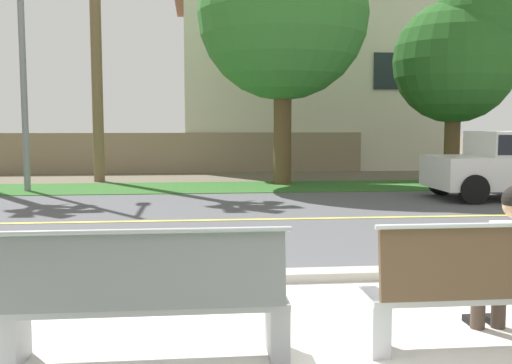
% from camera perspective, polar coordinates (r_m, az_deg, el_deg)
% --- Properties ---
extents(ground_plane, '(140.00, 140.00, 0.00)m').
position_cam_1_polar(ground_plane, '(12.09, -1.19, -2.53)').
color(ground_plane, '#665B4C').
extents(sidewalk_pavement, '(44.00, 3.60, 0.01)m').
position_cam_1_polar(sidewalk_pavement, '(4.75, 6.43, -15.51)').
color(sidewalk_pavement, beige).
rests_on(sidewalk_pavement, ground_plane).
extents(curb_edge, '(44.00, 0.30, 0.11)m').
position_cam_1_polar(curb_edge, '(6.56, 2.80, -9.03)').
color(curb_edge, '#ADA89E').
rests_on(curb_edge, ground_plane).
extents(street_asphalt, '(52.00, 8.00, 0.01)m').
position_cam_1_polar(street_asphalt, '(10.61, -0.54, -3.65)').
color(street_asphalt, '#515156').
rests_on(street_asphalt, ground_plane).
extents(road_centre_line, '(48.00, 0.14, 0.01)m').
position_cam_1_polar(road_centre_line, '(10.61, -0.54, -3.62)').
color(road_centre_line, '#E0CC4C').
rests_on(road_centre_line, ground_plane).
extents(far_verge_grass, '(48.00, 2.80, 0.02)m').
position_cam_1_polar(far_verge_grass, '(16.02, -2.32, -0.49)').
color(far_verge_grass, '#2D6026').
rests_on(far_verge_grass, ground_plane).
extents(bench_left, '(2.02, 0.48, 1.01)m').
position_cam_1_polar(bench_left, '(4.35, -10.45, -11.18)').
color(bench_left, '#9EA0A8').
rests_on(bench_left, ground_plane).
extents(bench_right, '(2.02, 0.48, 1.01)m').
position_cam_1_polar(bench_right, '(4.89, 22.35, -9.63)').
color(bench_right, silver).
rests_on(bench_right, ground_plane).
extents(seated_person_white, '(0.52, 0.68, 1.25)m').
position_cam_1_polar(seated_person_white, '(5.06, 23.06, -6.69)').
color(seated_person_white, '#47382D').
rests_on(seated_person_white, ground_plane).
extents(streetlamp, '(0.24, 2.10, 7.68)m').
position_cam_1_polar(streetlamp, '(16.47, -21.46, 14.47)').
color(streetlamp, gray).
rests_on(streetlamp, ground_plane).
extents(shade_tree_left, '(4.72, 4.72, 7.79)m').
position_cam_1_polar(shade_tree_left, '(17.04, 3.18, 16.97)').
color(shade_tree_left, brown).
rests_on(shade_tree_left, ground_plane).
extents(shade_tree_centre, '(3.47, 3.47, 5.72)m').
position_cam_1_polar(shade_tree_centre, '(18.08, 18.97, 11.68)').
color(shade_tree_centre, brown).
rests_on(shade_tree_centre, ground_plane).
extents(garden_wall, '(13.00, 0.36, 1.40)m').
position_cam_1_polar(garden_wall, '(20.95, -7.50, 2.81)').
color(garden_wall, gray).
rests_on(garden_wall, ground_plane).
extents(house_across_street, '(10.82, 6.91, 7.11)m').
position_cam_1_polar(house_across_street, '(24.63, 5.17, 10.01)').
color(house_across_street, beige).
rests_on(house_across_street, ground_plane).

